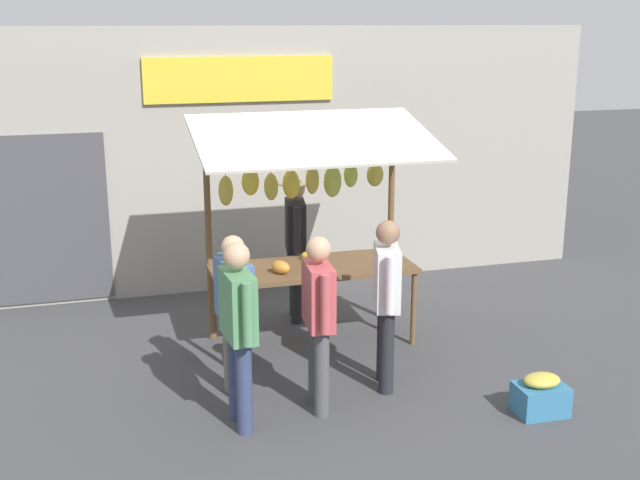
# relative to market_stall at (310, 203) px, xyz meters

# --- Properties ---
(ground_plane) EXTENTS (40.00, 40.00, 0.00)m
(ground_plane) POSITION_rel_market_stall_xyz_m (-0.01, 0.07, -1.57)
(ground_plane) COLOR #424244
(street_backdrop) EXTENTS (9.00, 0.30, 3.40)m
(street_backdrop) POSITION_rel_market_stall_xyz_m (0.06, -2.13, 0.13)
(street_backdrop) COLOR #9E998E
(street_backdrop) RESTS_ON ground
(market_stall) EXTENTS (2.50, 1.46, 2.50)m
(market_stall) POSITION_rel_market_stall_xyz_m (0.00, 0.00, 0.00)
(market_stall) COLOR brown
(market_stall) RESTS_ON ground
(vendor_with_sunhat) EXTENTS (0.44, 0.71, 1.70)m
(vendor_with_sunhat) POSITION_rel_market_stall_xyz_m (-0.01, -0.68, -0.56)
(vendor_with_sunhat) COLOR #232328
(vendor_with_sunhat) RESTS_ON ground
(shopper_with_shopping_bag) EXTENTS (0.31, 0.67, 1.58)m
(shopper_with_shopping_bag) POSITION_rel_market_stall_xyz_m (1.05, 1.17, -0.66)
(shopper_with_shopping_bag) COLOR #726656
(shopper_with_shopping_bag) RESTS_ON ground
(shopper_with_ponytail) EXTENTS (0.34, 0.69, 1.67)m
(shopper_with_ponytail) POSITION_rel_market_stall_xyz_m (-0.37, 1.37, -0.60)
(shopper_with_ponytail) COLOR #232328
(shopper_with_ponytail) RESTS_ON ground
(shopper_in_grey_tee) EXTENTS (0.26, 0.70, 1.64)m
(shopper_in_grey_tee) POSITION_rel_market_stall_xyz_m (0.38, 1.63, -0.62)
(shopper_in_grey_tee) COLOR #4C4C51
(shopper_in_grey_tee) RESTS_ON ground
(shopper_in_striped_shirt) EXTENTS (0.26, 0.71, 1.68)m
(shopper_in_striped_shirt) POSITION_rel_market_stall_xyz_m (1.13, 1.76, -0.59)
(shopper_in_striped_shirt) COLOR navy
(shopper_in_striped_shirt) RESTS_ON ground
(produce_crate_near) EXTENTS (0.46, 0.35, 0.39)m
(produce_crate_near) POSITION_rel_market_stall_xyz_m (-1.53, 2.30, -1.40)
(produce_crate_near) COLOR teal
(produce_crate_near) RESTS_ON ground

